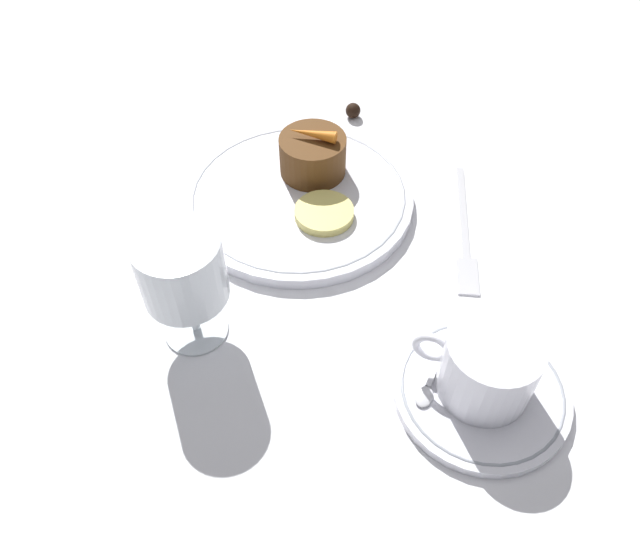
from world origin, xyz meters
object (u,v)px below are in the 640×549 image
at_px(dessert_cake, 313,155).
at_px(coffee_cup, 489,365).
at_px(dinner_plate, 299,197).
at_px(fork, 465,240).
at_px(wine_glass, 182,274).

bearing_deg(dessert_cake, coffee_cup, 137.55).
height_order(dinner_plate, dessert_cake, dessert_cake).
relative_size(dinner_plate, dessert_cake, 3.38).
height_order(coffee_cup, fork, coffee_cup).
bearing_deg(dessert_cake, fork, 168.51).
bearing_deg(coffee_cup, dinner_plate, -36.27).
bearing_deg(coffee_cup, wine_glass, 5.33).
xyz_separation_m(dinner_plate, coffee_cup, (-0.24, 0.18, 0.04)).
xyz_separation_m(dinner_plate, fork, (-0.19, -0.00, -0.01)).
distance_m(dinner_plate, coffee_cup, 0.30).
bearing_deg(fork, dessert_cake, -11.49).
relative_size(fork, dessert_cake, 2.53).
bearing_deg(dinner_plate, dessert_cake, -91.51).
bearing_deg(dinner_plate, fork, -178.90).
bearing_deg(wine_glass, dinner_plate, -97.99).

